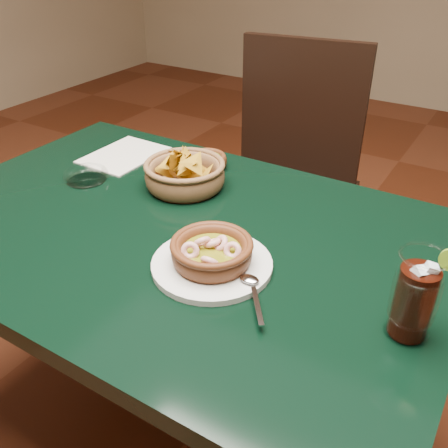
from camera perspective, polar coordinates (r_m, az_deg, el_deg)
The scene contains 9 objects.
ground at distance 1.62m, azimuth -4.19°, elevation -23.34°, with size 7.00×7.00×0.00m, color #471C0C.
dining_table at distance 1.15m, azimuth -5.43°, elevation -4.37°, with size 1.20×0.80×0.75m.
dining_chair at distance 1.76m, azimuth 7.18°, elevation 5.12°, with size 0.52×0.52×0.99m.
shrimp_plate at distance 0.95m, azimuth -1.39°, elevation -3.54°, with size 0.29×0.23×0.07m.
chip_basket at distance 1.24m, azimuth -4.51°, elevation 5.75°, with size 0.23×0.23×0.14m.
guacamole_ramekin at distance 1.34m, azimuth -2.03°, elevation 7.24°, with size 0.13×0.13×0.04m.
cola_drink at distance 0.83m, azimuth 20.97°, elevation -7.79°, with size 0.15×0.15×0.18m.
glass_ashtray at distance 1.33m, azimuth -15.51°, elevation 5.34°, with size 0.12×0.12×0.03m.
paper_menu at distance 1.45m, azimuth -11.34°, elevation 7.74°, with size 0.17×0.23×0.00m.
Camera 1 is at (0.58, -0.73, 1.33)m, focal length 40.00 mm.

